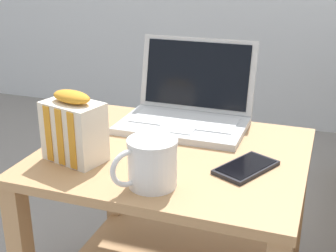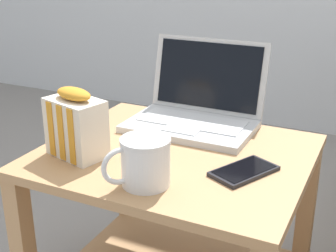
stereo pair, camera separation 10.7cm
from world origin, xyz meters
name	(u,v)px [view 1 (the left image)]	position (x,y,z in m)	size (l,w,h in m)	color
bedside_table	(173,215)	(0.00, 0.00, 0.32)	(0.63, 0.54, 0.50)	tan
laptop	(187,108)	(-0.03, 0.19, 0.55)	(0.34, 0.27, 0.22)	#B7BABC
mug_front_left	(151,161)	(0.01, -0.18, 0.56)	(0.11, 0.13, 0.10)	white
snack_bag	(74,129)	(-0.20, -0.12, 0.58)	(0.15, 0.12, 0.17)	silver
cell_phone	(246,167)	(0.18, -0.04, 0.51)	(0.14, 0.17, 0.01)	black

